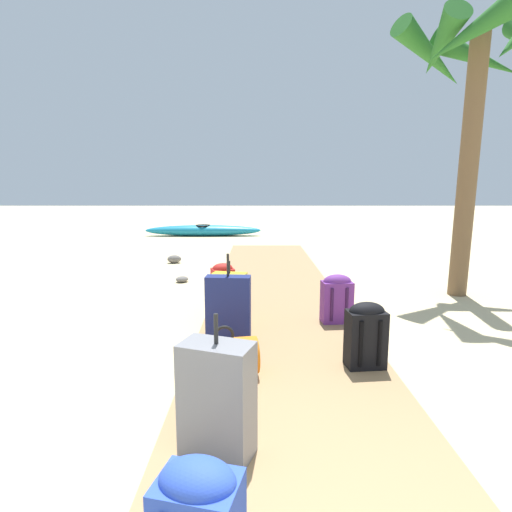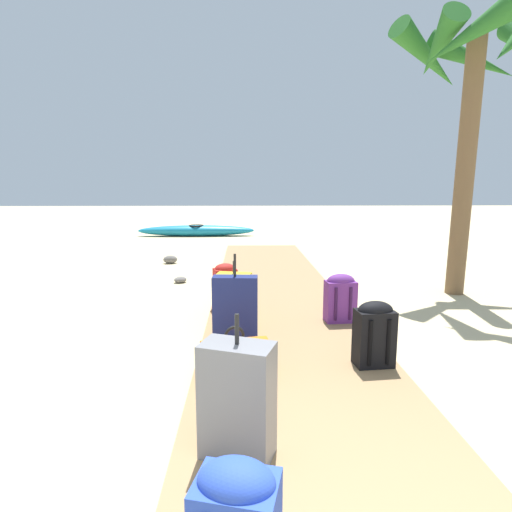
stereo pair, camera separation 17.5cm
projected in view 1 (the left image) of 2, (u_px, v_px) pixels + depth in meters
The scene contains 13 objects.
ground_plane at pixel (279, 324), 4.84m from camera, with size 60.00×60.00×0.00m, color #CCB789.
boardwalk at pixel (275, 298), 5.81m from camera, with size 1.73×9.93×0.08m, color #9E7A51.
suitcase_navy at pixel (228, 311), 3.91m from camera, with size 0.43×0.19×0.89m.
suitcase_grey at pixel (217, 400), 2.30m from camera, with size 0.45×0.35×0.82m.
backpack_purple at pixel (337, 297), 4.61m from camera, with size 0.35×0.24×0.54m.
suitcase_yellow at pixel (229, 300), 4.44m from camera, with size 0.39×0.25×0.72m.
backpack_black at pixel (366, 333), 3.46m from camera, with size 0.33×0.25×0.56m.
duffel_bag_orange at pixel (224, 356), 3.33m from camera, with size 0.58×0.39×0.41m.
backpack_red at pixel (223, 285), 5.13m from camera, with size 0.31×0.27×0.57m.
palm_tree_far_right at pixel (478, 71), 5.65m from camera, with size 2.10×2.12×4.04m.
kayak at pixel (203, 230), 13.44m from camera, with size 3.74×0.64×0.36m.
rock_left_near at pixel (174, 259), 8.67m from camera, with size 0.28×0.21×0.16m, color slate.
rock_left_mid at pixel (182, 279), 6.94m from camera, with size 0.18×0.21×0.10m, color slate.
Camera 1 is at (-0.27, -0.67, 1.58)m, focal length 29.23 mm.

